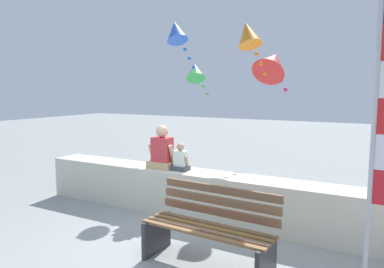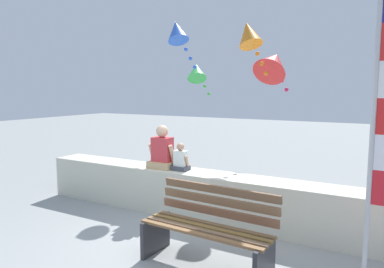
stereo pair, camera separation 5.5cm
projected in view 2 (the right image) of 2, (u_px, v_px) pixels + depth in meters
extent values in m
plane|color=gray|center=(175.00, 246.00, 4.65)|extent=(40.00, 40.00, 0.00)
cube|color=beige|center=(213.00, 197.00, 5.58)|extent=(6.40, 0.56, 0.73)
cube|color=brown|center=(197.00, 234.00, 3.91)|extent=(1.54, 0.15, 0.03)
cube|color=brown|center=(203.00, 231.00, 4.01)|extent=(1.54, 0.15, 0.03)
cube|color=brown|center=(208.00, 228.00, 4.10)|extent=(1.54, 0.15, 0.03)
cube|color=brown|center=(212.00, 224.00, 4.20)|extent=(1.54, 0.15, 0.03)
cube|color=brown|center=(217.00, 212.00, 4.27)|extent=(1.54, 0.13, 0.10)
cube|color=brown|center=(218.00, 201.00, 4.27)|extent=(1.54, 0.13, 0.10)
cube|color=brown|center=(219.00, 190.00, 4.28)|extent=(1.54, 0.13, 0.10)
cube|color=#2D2D33|center=(156.00, 235.00, 4.46)|extent=(0.08, 0.53, 0.45)
cube|color=#2D2D33|center=(264.00, 264.00, 3.70)|extent=(0.08, 0.53, 0.45)
cube|color=tan|center=(163.00, 165.00, 5.96)|extent=(0.42, 0.34, 0.11)
cube|color=#C9373E|center=(162.00, 149.00, 5.93)|extent=(0.32, 0.21, 0.40)
cylinder|color=#DDAF8C|center=(152.00, 151.00, 6.01)|extent=(0.07, 0.16, 0.29)
cylinder|color=#DDAF8C|center=(172.00, 153.00, 5.82)|extent=(0.07, 0.16, 0.29)
sphere|color=#DDAF8C|center=(162.00, 131.00, 5.89)|extent=(0.20, 0.20, 0.20)
cube|color=#3B404C|center=(181.00, 168.00, 5.79)|extent=(0.26, 0.21, 0.07)
cube|color=white|center=(181.00, 158.00, 5.77)|extent=(0.20, 0.13, 0.25)
cylinder|color=tan|center=(174.00, 160.00, 5.83)|extent=(0.04, 0.10, 0.18)
cylinder|color=tan|center=(187.00, 161.00, 5.70)|extent=(0.04, 0.10, 0.18)
sphere|color=tan|center=(180.00, 147.00, 5.75)|extent=(0.12, 0.12, 0.12)
cylinder|color=#B7B7BC|center=(373.00, 122.00, 3.60)|extent=(0.05, 0.05, 3.38)
cone|color=orange|center=(249.00, 33.00, 6.60)|extent=(0.74, 0.71, 0.61)
sphere|color=orange|center=(253.00, 44.00, 6.66)|extent=(0.08, 0.08, 0.08)
sphere|color=orange|center=(257.00, 54.00, 6.72)|extent=(0.08, 0.08, 0.08)
sphere|color=orange|center=(262.00, 64.00, 6.79)|extent=(0.08, 0.08, 0.08)
sphere|color=orange|center=(266.00, 73.00, 6.85)|extent=(0.08, 0.08, 0.08)
cone|color=red|center=(273.00, 63.00, 7.34)|extent=(0.76, 0.94, 0.89)
sphere|color=#D21E47|center=(278.00, 72.00, 7.30)|extent=(0.08, 0.08, 0.08)
sphere|color=#D21E47|center=(282.00, 81.00, 7.27)|extent=(0.08, 0.08, 0.08)
sphere|color=#D21E47|center=(286.00, 90.00, 7.23)|extent=(0.08, 0.08, 0.08)
cone|color=blue|center=(177.00, 31.00, 7.33)|extent=(0.72, 0.70, 0.58)
sphere|color=blue|center=(181.00, 40.00, 7.39)|extent=(0.08, 0.08, 0.08)
sphere|color=blue|center=(186.00, 49.00, 7.45)|extent=(0.08, 0.08, 0.08)
sphere|color=blue|center=(190.00, 58.00, 7.52)|extent=(0.08, 0.08, 0.08)
sphere|color=blue|center=(195.00, 67.00, 7.58)|extent=(0.08, 0.08, 0.08)
cone|color=green|center=(197.00, 71.00, 8.63)|extent=(0.72, 0.77, 0.60)
sphere|color=green|center=(201.00, 79.00, 8.66)|extent=(0.08, 0.08, 0.08)
sphere|color=green|center=(205.00, 86.00, 8.68)|extent=(0.08, 0.08, 0.08)
sphere|color=green|center=(209.00, 94.00, 8.71)|extent=(0.08, 0.08, 0.08)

